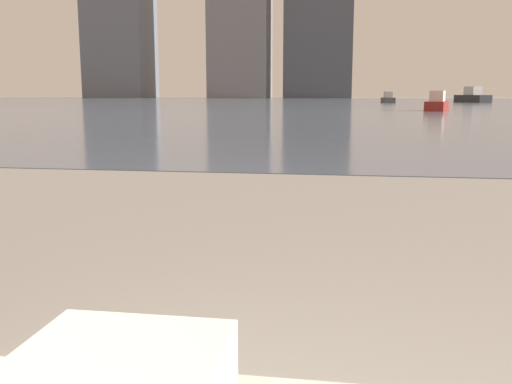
# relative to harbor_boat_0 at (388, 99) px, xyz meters

# --- Properties ---
(harbor_water) EXTENTS (180.00, 110.00, 0.01)m
(harbor_water) POSITION_rel_harbor_boat_0_xyz_m (-4.42, 1.13, -0.40)
(harbor_water) COLOR slate
(harbor_water) RESTS_ON ground_plane
(harbor_boat_0) EXTENTS (1.31, 3.08, 1.12)m
(harbor_boat_0) POSITION_rel_harbor_boat_0_xyz_m (0.00, 0.00, 0.00)
(harbor_boat_0) COLOR #4C4C51
(harbor_boat_0) RESTS_ON harbor_water
(harbor_boat_3) EXTENTS (3.24, 4.67, 1.66)m
(harbor_boat_3) POSITION_rel_harbor_boat_0_xyz_m (9.02, 3.49, 0.19)
(harbor_boat_3) COLOR #2D2D33
(harbor_boat_3) RESTS_ON harbor_water
(harbor_boat_4) EXTENTS (1.73, 3.08, 1.10)m
(harbor_boat_4) POSITION_rel_harbor_boat_0_xyz_m (0.78, -27.50, -0.01)
(harbor_boat_4) COLOR maroon
(harbor_boat_4) RESTS_ON harbor_water
(skyline_tower_1) EXTENTS (11.90, 10.44, 29.01)m
(skyline_tower_1) POSITION_rel_harbor_boat_0_xyz_m (-25.99, 57.13, 14.10)
(skyline_tower_1) COLOR slate
(skyline_tower_1) RESTS_ON ground_plane
(skyline_tower_2) EXTENTS (13.56, 6.18, 27.26)m
(skyline_tower_2) POSITION_rel_harbor_boat_0_xyz_m (-10.05, 57.13, 13.23)
(skyline_tower_2) COLOR #4C515B
(skyline_tower_2) RESTS_ON ground_plane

